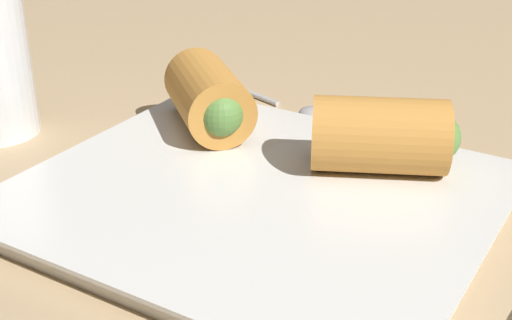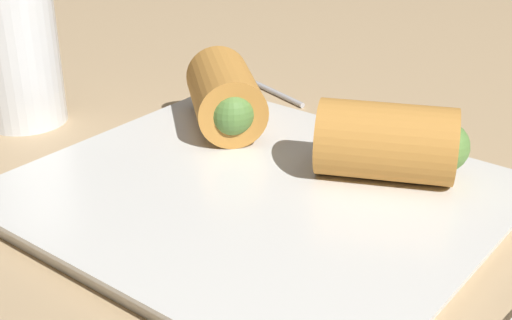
% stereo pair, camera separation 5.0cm
% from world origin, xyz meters
% --- Properties ---
extents(table_surface, '(1.80, 1.40, 0.02)m').
position_xyz_m(table_surface, '(0.00, 0.00, 0.01)').
color(table_surface, tan).
rests_on(table_surface, ground).
extents(serving_plate, '(0.30, 0.26, 0.01)m').
position_xyz_m(serving_plate, '(0.01, 0.02, 0.03)').
color(serving_plate, silver).
rests_on(serving_plate, table_surface).
extents(roll_front_left, '(0.10, 0.10, 0.05)m').
position_xyz_m(roll_front_left, '(0.10, -0.04, 0.06)').
color(roll_front_left, '#C68438').
rests_on(roll_front_left, serving_plate).
extents(roll_front_right, '(0.10, 0.09, 0.05)m').
position_xyz_m(roll_front_right, '(-0.05, -0.05, 0.06)').
color(roll_front_right, '#C68438').
rests_on(roll_front_right, serving_plate).
extents(spoon, '(0.17, 0.07, 0.01)m').
position_xyz_m(spoon, '(0.06, -0.14, 0.03)').
color(spoon, '#B2B2B7').
rests_on(spoon, table_surface).
extents(drinking_glass, '(0.07, 0.07, 0.13)m').
position_xyz_m(drinking_glass, '(0.26, 0.02, 0.08)').
color(drinking_glass, silver).
rests_on(drinking_glass, table_surface).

